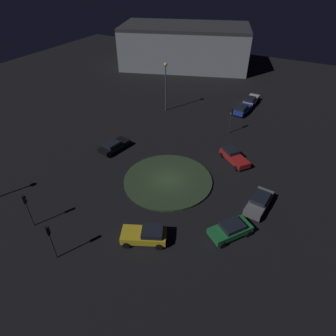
{
  "coord_description": "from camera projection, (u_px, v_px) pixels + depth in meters",
  "views": [
    {
      "loc": [
        12.64,
        -23.7,
        21.67
      ],
      "look_at": [
        0.0,
        0.0,
        1.9
      ],
      "focal_mm": 31.11,
      "sensor_mm": 36.0,
      "label": 1
    }
  ],
  "objects": [
    {
      "name": "car_blue",
      "position": [
        242.0,
        109.0,
        48.61
      ],
      "size": [
        2.45,
        4.42,
        1.51
      ],
      "rotation": [
        0.0,
        0.0,
        1.46
      ],
      "color": "#1E38A5",
      "rests_on": "ground_plane"
    },
    {
      "name": "traffic_light_north",
      "position": [
        231.0,
        116.0,
        42.02
      ],
      "size": [
        0.34,
        0.38,
        3.9
      ],
      "rotation": [
        0.0,
        0.0,
        -1.75
      ],
      "color": "#2D2D2D",
      "rests_on": "ground_plane"
    },
    {
      "name": "traffic_light_south",
      "position": [
        50.0,
        236.0,
        24.13
      ],
      "size": [
        0.35,
        0.38,
        3.93
      ],
      "rotation": [
        0.0,
        0.0,
        1.32
      ],
      "color": "#2D2D2D",
      "rests_on": "ground_plane"
    },
    {
      "name": "store_building",
      "position": [
        185.0,
        46.0,
        67.18
      ],
      "size": [
        31.25,
        22.22,
        9.07
      ],
      "rotation": [
        0.0,
        0.0,
        3.48
      ],
      "color": "#8C939E",
      "rests_on": "ground_plane"
    },
    {
      "name": "streetlamp_northwest",
      "position": [
        166.0,
        78.0,
        46.76
      ],
      "size": [
        0.59,
        0.59,
        8.06
      ],
      "color": "#4C4C51",
      "rests_on": "ground_plane"
    },
    {
      "name": "car_yellow",
      "position": [
        145.0,
        235.0,
        26.84
      ],
      "size": [
        4.56,
        3.46,
        1.52
      ],
      "rotation": [
        0.0,
        0.0,
        3.57
      ],
      "color": "gold",
      "rests_on": "ground_plane"
    },
    {
      "name": "car_red",
      "position": [
        234.0,
        156.0,
        37.31
      ],
      "size": [
        4.59,
        4.11,
        1.46
      ],
      "rotation": [
        0.0,
        0.0,
        -0.66
      ],
      "color": "red",
      "rests_on": "ground_plane"
    },
    {
      "name": "car_silver",
      "position": [
        251.0,
        100.0,
        51.72
      ],
      "size": [
        2.1,
        4.45,
        1.44
      ],
      "rotation": [
        0.0,
        0.0,
        1.54
      ],
      "color": "silver",
      "rests_on": "ground_plane"
    },
    {
      "name": "roundabout_island",
      "position": [
        168.0,
        180.0,
        34.4
      ],
      "size": [
        10.43,
        10.43,
        0.24
      ],
      "primitive_type": "cylinder",
      "color": "#2D4228",
      "rests_on": "ground_plane"
    },
    {
      "name": "traffic_light_southwest",
      "position": [
        26.0,
        205.0,
        27.18
      ],
      "size": [
        0.37,
        0.4,
        3.9
      ],
      "rotation": [
        0.0,
        0.0,
        0.98
      ],
      "color": "#2D2D2D",
      "rests_on": "ground_plane"
    },
    {
      "name": "ground_plane",
      "position": [
        168.0,
        181.0,
        34.48
      ],
      "size": [
        116.23,
        116.23,
        0.0
      ],
      "primitive_type": "plane",
      "color": "black"
    },
    {
      "name": "car_black",
      "position": [
        114.0,
        146.0,
        39.44
      ],
      "size": [
        2.7,
        4.62,
        1.38
      ],
      "rotation": [
        0.0,
        0.0,
        1.39
      ],
      "color": "black",
      "rests_on": "ground_plane"
    },
    {
      "name": "car_grey",
      "position": [
        259.0,
        202.0,
        30.41
      ],
      "size": [
        2.35,
        4.68,
        1.44
      ],
      "rotation": [
        0.0,
        0.0,
        -1.67
      ],
      "color": "slate",
      "rests_on": "ground_plane"
    },
    {
      "name": "car_green",
      "position": [
        231.0,
        229.0,
        27.4
      ],
      "size": [
        3.87,
        4.38,
        1.43
      ],
      "rotation": [
        0.0,
        0.0,
        4.09
      ],
      "color": "#1E7238",
      "rests_on": "ground_plane"
    }
  ]
}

